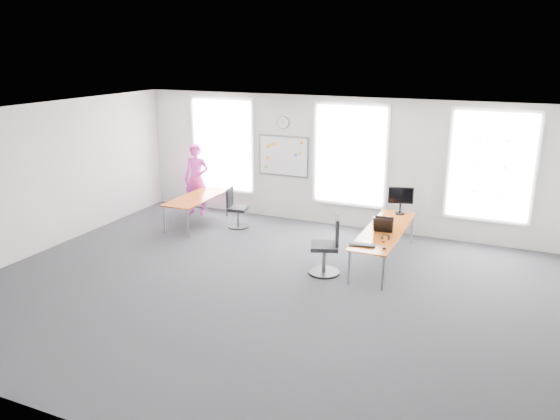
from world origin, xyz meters
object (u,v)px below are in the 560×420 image
at_px(person, 197,179).
at_px(keyboard, 362,245).
at_px(chair_right, 328,249).
at_px(desk_left, 196,199).
at_px(desk_right, 384,232).
at_px(headphones, 385,237).
at_px(chair_left, 236,210).
at_px(monitor, 401,198).

bearing_deg(person, keyboard, -33.32).
bearing_deg(chair_right, desk_left, -131.14).
distance_m(desk_right, keyboard, 1.04).
xyz_separation_m(desk_left, keyboard, (4.43, -1.55, 0.05)).
bearing_deg(headphones, desk_left, -177.19).
distance_m(keyboard, headphones, 0.57).
height_order(chair_left, keyboard, chair_left).
relative_size(desk_left, person, 1.06).
height_order(keyboard, monitor, monitor).
distance_m(chair_right, person, 4.87).
relative_size(desk_right, keyboard, 5.83).
height_order(chair_right, keyboard, chair_right).
bearing_deg(chair_left, desk_right, -112.13).
bearing_deg(desk_right, desk_left, 173.47).
relative_size(desk_left, headphones, 11.65).
distance_m(desk_left, monitor, 4.70).
relative_size(desk_left, chair_left, 2.02).
distance_m(chair_left, monitor, 3.79).
relative_size(desk_right, headphones, 16.95).
height_order(chair_right, person, person).
distance_m(chair_right, keyboard, 0.68).
bearing_deg(chair_right, chair_left, -140.60).
height_order(keyboard, headphones, headphones).
bearing_deg(keyboard, person, 140.70).
xyz_separation_m(desk_left, monitor, (4.64, 0.62, 0.39)).
bearing_deg(person, desk_left, -66.51).
bearing_deg(chair_left, desk_left, 93.36).
distance_m(desk_left, person, 0.98).
relative_size(person, keyboard, 3.79).
bearing_deg(desk_right, chair_left, 168.43).
distance_m(desk_right, person, 5.26).
relative_size(chair_left, monitor, 1.58).
height_order(desk_right, headphones, headphones).
xyz_separation_m(chair_left, keyboard, (3.52, -1.78, 0.27)).
bearing_deg(desk_right, keyboard, -98.65).
height_order(headphones, monitor, monitor).
distance_m(chair_right, monitor, 2.35).
bearing_deg(monitor, desk_left, 171.35).
bearing_deg(desk_left, chair_left, 13.92).
relative_size(chair_right, chair_left, 1.19).
bearing_deg(chair_left, person, 56.96).
xyz_separation_m(chair_left, monitor, (3.72, 0.39, 0.61)).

